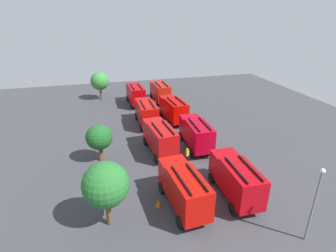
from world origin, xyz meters
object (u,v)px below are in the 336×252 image
object	(u,v)px
firefighter_0	(155,105)
tree_2	(100,137)
fire_truck_0	(236,178)
fire_truck_3	(160,91)
firefighter_2	(134,91)
traffic_cone_2	(158,203)
fire_truck_2	(173,109)
fire_truck_4	(184,187)
fire_truck_1	(196,133)
tree_3	(100,81)
tree_1	(98,137)
traffic_cone_0	(163,131)
lamppost	(315,200)
traffic_cone_1	(147,111)
fire_truck_6	(146,112)
fire_truck_7	(136,94)
tree_0	(106,185)
fire_truck_5	(160,137)
firefighter_1	(187,154)

from	to	relation	value
firefighter_0	tree_2	size ratio (longest dim) A/B	0.40
fire_truck_0	fire_truck_3	bearing A→B (deg)	1.52
firefighter_2	traffic_cone_2	world-z (taller)	firefighter_2
fire_truck_2	fire_truck_4	size ratio (longest dim) A/B	1.00
fire_truck_1	tree_3	distance (m)	26.99
tree_1	fire_truck_2	bearing A→B (deg)	-50.74
fire_truck_0	fire_truck_1	size ratio (longest dim) A/B	1.00
traffic_cone_0	lamppost	xyz separation A→B (m)	(-22.19, -5.90, 3.51)
traffic_cone_1	fire_truck_1	bearing A→B (deg)	-165.35
fire_truck_2	firefighter_0	world-z (taller)	fire_truck_2
fire_truck_6	tree_3	distance (m)	16.69
fire_truck_2	tree_1	distance (m)	15.23
fire_truck_1	fire_truck_4	world-z (taller)	same
firefighter_0	tree_2	bearing A→B (deg)	-98.17
fire_truck_6	fire_truck_0	bearing A→B (deg)	-166.09
firefighter_0	traffic_cone_2	size ratio (longest dim) A/B	2.49
fire_truck_4	traffic_cone_2	xyz separation A→B (m)	(0.65, 2.16, -1.79)
tree_1	tree_3	xyz separation A→B (m)	(24.69, -0.93, 0.63)
fire_truck_7	tree_0	world-z (taller)	tree_0
fire_truck_3	fire_truck_7	xyz separation A→B (m)	(-0.44, 4.87, 0.00)
fire_truck_7	traffic_cone_2	bearing A→B (deg)	173.65
fire_truck_3	fire_truck_4	distance (m)	30.81
fire_truck_5	fire_truck_6	distance (m)	9.22
firefighter_0	lamppost	distance (m)	32.27
firefighter_2	fire_truck_7	bearing A→B (deg)	167.19
fire_truck_4	fire_truck_5	distance (m)	10.51
firefighter_1	tree_3	distance (m)	29.09
fire_truck_0	fire_truck_7	distance (m)	30.19
fire_truck_3	tree_3	size ratio (longest dim) A/B	1.32
fire_truck_6	fire_truck_3	bearing A→B (deg)	-23.85
lamppost	traffic_cone_0	bearing A→B (deg)	14.89
fire_truck_4	fire_truck_6	world-z (taller)	same
fire_truck_0	fire_truck_4	bearing A→B (deg)	93.20
firefighter_0	fire_truck_0	bearing A→B (deg)	-60.59
fire_truck_3	traffic_cone_0	xyz separation A→B (m)	(-14.26, 2.96, -1.86)
tree_0	traffic_cone_0	distance (m)	19.05
fire_truck_5	tree_3	distance (m)	25.41
fire_truck_6	tree_2	size ratio (longest dim) A/B	1.60
traffic_cone_0	traffic_cone_2	world-z (taller)	traffic_cone_2
tree_3	traffic_cone_2	xyz separation A→B (m)	(-34.41, -3.87, -3.32)
fire_truck_2	firefighter_1	distance (m)	12.68
fire_truck_2	traffic_cone_0	bearing A→B (deg)	141.02
tree_1	traffic_cone_0	distance (m)	11.13
fire_truck_1	traffic_cone_1	size ratio (longest dim) A/B	10.71
traffic_cone_2	tree_2	bearing A→B (deg)	25.39
tree_0	traffic_cone_1	size ratio (longest dim) A/B	8.58
firefighter_1	traffic_cone_1	size ratio (longest dim) A/B	2.46
fire_truck_3	firefighter_2	world-z (taller)	fire_truck_3
fire_truck_5	firefighter_1	xyz separation A→B (m)	(-2.99, -2.58, -1.22)
firefighter_2	tree_3	size ratio (longest dim) A/B	0.32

